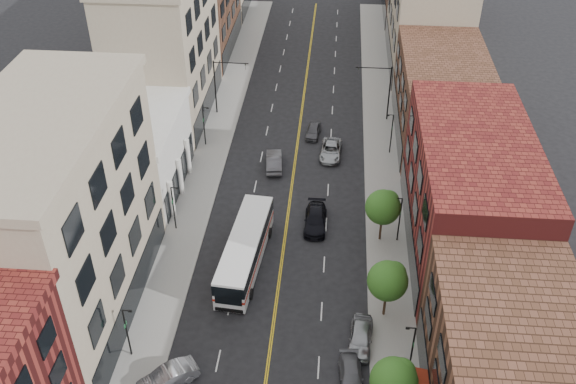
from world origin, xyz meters
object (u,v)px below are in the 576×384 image
(car_angle_b, at_px, (168,378))
(car_lane_a, at_px, (315,220))
(car_parked_far, at_px, (361,337))
(car_lane_b, at_px, (331,150))
(car_lane_c, at_px, (313,131))
(car_parked_mid, at_px, (351,376))
(city_bus, at_px, (245,249))
(car_lane_behind, at_px, (274,161))

(car_angle_b, distance_m, car_lane_a, 22.71)
(car_parked_far, distance_m, car_lane_b, 28.46)
(car_parked_far, bearing_deg, car_lane_c, 105.08)
(car_lane_c, bearing_deg, car_lane_b, -56.49)
(car_parked_far, bearing_deg, car_lane_b, 101.99)
(car_lane_a, bearing_deg, car_parked_mid, -78.83)
(car_angle_b, relative_size, car_lane_c, 1.20)
(city_bus, bearing_deg, car_lane_behind, 91.58)
(city_bus, distance_m, car_lane_b, 20.91)
(car_lane_behind, distance_m, car_lane_c, 8.41)
(car_lane_behind, relative_size, car_lane_c, 1.25)
(car_lane_a, bearing_deg, city_bus, -134.40)
(city_bus, distance_m, car_lane_behind, 16.62)
(car_parked_mid, bearing_deg, car_angle_b, -179.47)
(car_parked_far, xyz_separation_m, car_lane_b, (-3.18, 28.28, -0.07))
(city_bus, height_order, car_lane_behind, city_bus)
(car_lane_c, bearing_deg, city_bus, -96.21)
(car_angle_b, relative_size, car_lane_b, 0.90)
(car_angle_b, bearing_deg, city_bus, 126.58)
(car_parked_far, distance_m, car_lane_a, 15.66)
(city_bus, distance_m, car_parked_far, 13.79)
(city_bus, distance_m, car_lane_c, 24.46)
(car_parked_far, xyz_separation_m, car_lane_behind, (-9.58, 25.31, 0.02))
(car_angle_b, bearing_deg, car_lane_c, 129.20)
(car_angle_b, bearing_deg, car_parked_far, 72.39)
(car_lane_behind, xyz_separation_m, car_lane_a, (5.21, -10.27, -0.04))
(car_lane_a, distance_m, car_lane_c, 17.64)
(car_parked_far, relative_size, car_lane_behind, 0.94)
(car_angle_b, bearing_deg, car_parked_mid, 58.49)
(car_lane_b, relative_size, car_lane_c, 1.32)
(car_parked_far, relative_size, car_lane_b, 0.89)
(city_bus, xyz_separation_m, car_parked_far, (10.59, -8.76, -1.13))
(city_bus, xyz_separation_m, car_lane_a, (6.22, 6.28, -1.15))
(car_parked_mid, height_order, car_parked_far, car_parked_far)
(car_lane_a, bearing_deg, car_lane_c, 93.90)
(car_lane_c, bearing_deg, car_angle_b, -97.78)
(car_lane_b, xyz_separation_m, car_lane_c, (-2.28, 4.37, -0.05))
(car_parked_mid, relative_size, car_lane_behind, 0.88)
(city_bus, relative_size, car_lane_a, 2.44)
(city_bus, xyz_separation_m, car_lane_behind, (1.01, 16.55, -1.11))
(car_lane_b, bearing_deg, city_bus, -107.44)
(car_parked_mid, xyz_separation_m, car_lane_b, (-2.43, 32.11, 0.09))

